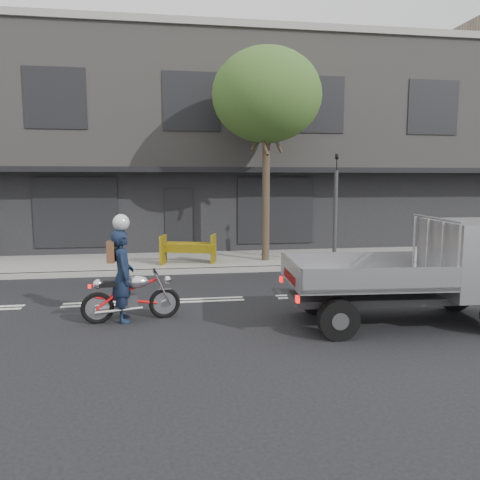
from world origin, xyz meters
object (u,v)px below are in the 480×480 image
Objects in this scene: traffic_light_pole at (335,215)px; construction_barrier at (189,250)px; street_tree at (267,96)px; flatbed_ute at (456,262)px; motorcycle at (131,295)px; rider at (123,276)px.

traffic_light_pole is 2.11× the size of construction_barrier.
traffic_light_pole is 4.61m from construction_barrier.
street_tree reaches higher than flatbed_ute.
construction_barrier is at bearing 132.08° from flatbed_ute.
flatbed_ute is (6.13, -1.03, 0.66)m from motorcycle.
traffic_light_pole is at bearing -4.62° from construction_barrier.
flatbed_ute reaches higher than construction_barrier.
rider is (-0.15, -0.00, 0.39)m from motorcycle.
traffic_light_pole is at bearing 96.95° from flatbed_ute.
flatbed_ute is at bearing -107.47° from rider.
motorcycle is at bearing 174.15° from flatbed_ute.
rider is (-3.96, -5.52, -4.39)m from street_tree.
street_tree is at bearing 156.97° from traffic_light_pole.
flatbed_ute is at bearing -17.69° from motorcycle.
traffic_light_pole reaches higher than rider.
traffic_light_pole is at bearing -60.06° from rider.
motorcycle is 6.25m from flatbed_ute.
construction_barrier is at bearing 67.06° from motorcycle.
traffic_light_pole is (2.00, -0.85, -3.63)m from street_tree.
traffic_light_pole is 7.54m from motorcycle.
traffic_light_pole reaches higher than construction_barrier.
flatbed_ute reaches higher than rider.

